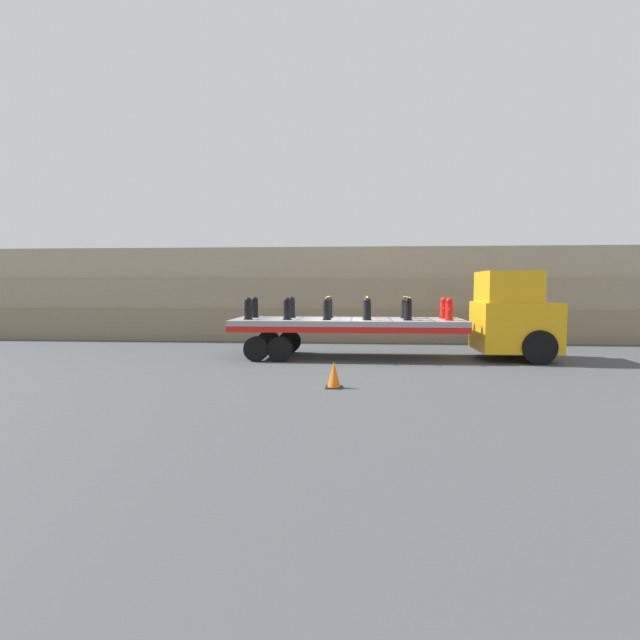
# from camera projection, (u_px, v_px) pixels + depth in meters

# --- Properties ---
(ground_plane) EXTENTS (120.00, 120.00, 0.00)m
(ground_plane) POSITION_uv_depth(u_px,v_px,m) (347.00, 357.00, 17.67)
(ground_plane) COLOR #3F4244
(rock_cliff) EXTENTS (60.00, 3.30, 4.30)m
(rock_cliff) POSITION_uv_depth(u_px,v_px,m) (351.00, 294.00, 23.83)
(rock_cliff) COLOR #84755B
(rock_cliff) RESTS_ON ground_plane
(truck_cab) EXTENTS (2.54, 2.58, 3.03)m
(truck_cab) POSITION_uv_depth(u_px,v_px,m) (516.00, 316.00, 17.12)
(truck_cab) COLOR orange
(truck_cab) RESTS_ON ground_plane
(flatbed_trailer) EXTENTS (8.07, 2.60, 1.37)m
(flatbed_trailer) POSITION_uv_depth(u_px,v_px,m) (334.00, 326.00, 17.63)
(flatbed_trailer) COLOR gray
(flatbed_trailer) RESTS_ON ground_plane
(fire_hydrant_black_near_0) EXTENTS (0.32, 0.55, 0.78)m
(fire_hydrant_black_near_0) POSITION_uv_depth(u_px,v_px,m) (248.00, 309.00, 17.27)
(fire_hydrant_black_near_0) COLOR black
(fire_hydrant_black_near_0) RESTS_ON flatbed_trailer
(fire_hydrant_black_far_0) EXTENTS (0.32, 0.55, 0.78)m
(fire_hydrant_black_far_0) POSITION_uv_depth(u_px,v_px,m) (255.00, 307.00, 18.37)
(fire_hydrant_black_far_0) COLOR black
(fire_hydrant_black_far_0) RESTS_ON flatbed_trailer
(fire_hydrant_black_near_1) EXTENTS (0.32, 0.55, 0.78)m
(fire_hydrant_black_near_1) POSITION_uv_depth(u_px,v_px,m) (287.00, 309.00, 17.17)
(fire_hydrant_black_near_1) COLOR black
(fire_hydrant_black_near_1) RESTS_ON flatbed_trailer
(fire_hydrant_black_far_1) EXTENTS (0.32, 0.55, 0.78)m
(fire_hydrant_black_far_1) POSITION_uv_depth(u_px,v_px,m) (292.00, 308.00, 18.26)
(fire_hydrant_black_far_1) COLOR black
(fire_hydrant_black_far_1) RESTS_ON flatbed_trailer
(fire_hydrant_black_near_2) EXTENTS (0.32, 0.55, 0.78)m
(fire_hydrant_black_near_2) POSITION_uv_depth(u_px,v_px,m) (327.00, 309.00, 17.06)
(fire_hydrant_black_near_2) COLOR black
(fire_hydrant_black_near_2) RESTS_ON flatbed_trailer
(fire_hydrant_black_far_2) EXTENTS (0.32, 0.55, 0.78)m
(fire_hydrant_black_far_2) POSITION_uv_depth(u_px,v_px,m) (329.00, 308.00, 18.15)
(fire_hydrant_black_far_2) COLOR black
(fire_hydrant_black_far_2) RESTS_ON flatbed_trailer
(fire_hydrant_black_near_3) EXTENTS (0.32, 0.55, 0.78)m
(fire_hydrant_black_near_3) POSITION_uv_depth(u_px,v_px,m) (367.00, 309.00, 16.95)
(fire_hydrant_black_near_3) COLOR black
(fire_hydrant_black_near_3) RESTS_ON flatbed_trailer
(fire_hydrant_black_far_3) EXTENTS (0.32, 0.55, 0.78)m
(fire_hydrant_black_far_3) POSITION_uv_depth(u_px,v_px,m) (367.00, 308.00, 18.05)
(fire_hydrant_black_far_3) COLOR black
(fire_hydrant_black_far_3) RESTS_ON flatbed_trailer
(fire_hydrant_black_near_4) EXTENTS (0.32, 0.55, 0.78)m
(fire_hydrant_black_near_4) POSITION_uv_depth(u_px,v_px,m) (408.00, 309.00, 16.85)
(fire_hydrant_black_near_4) COLOR black
(fire_hydrant_black_near_4) RESTS_ON flatbed_trailer
(fire_hydrant_black_far_4) EXTENTS (0.32, 0.55, 0.78)m
(fire_hydrant_black_far_4) POSITION_uv_depth(u_px,v_px,m) (405.00, 308.00, 17.94)
(fire_hydrant_black_far_4) COLOR black
(fire_hydrant_black_far_4) RESTS_ON flatbed_trailer
(fire_hydrant_red_near_5) EXTENTS (0.32, 0.55, 0.78)m
(fire_hydrant_red_near_5) POSITION_uv_depth(u_px,v_px,m) (449.00, 309.00, 16.74)
(fire_hydrant_red_near_5) COLOR red
(fire_hydrant_red_near_5) RESTS_ON flatbed_trailer
(fire_hydrant_red_far_5) EXTENTS (0.32, 0.55, 0.78)m
(fire_hydrant_red_far_5) POSITION_uv_depth(u_px,v_px,m) (444.00, 308.00, 17.83)
(fire_hydrant_red_far_5) COLOR red
(fire_hydrant_red_far_5) RESTS_ON flatbed_trailer
(cargo_strap_rear) EXTENTS (0.05, 2.70, 0.01)m
(cargo_strap_rear) POSITION_uv_depth(u_px,v_px,m) (328.00, 297.00, 17.58)
(cargo_strap_rear) COLOR yellow
(cargo_strap_rear) RESTS_ON fire_hydrant_black_near_2
(cargo_strap_middle) EXTENTS (0.05, 2.70, 0.01)m
(cargo_strap_middle) POSITION_uv_depth(u_px,v_px,m) (367.00, 297.00, 17.47)
(cargo_strap_middle) COLOR yellow
(cargo_strap_middle) RESTS_ON fire_hydrant_black_near_3
(cargo_strap_front) EXTENTS (0.05, 2.70, 0.01)m
(cargo_strap_front) POSITION_uv_depth(u_px,v_px,m) (407.00, 297.00, 17.37)
(cargo_strap_front) COLOR yellow
(cargo_strap_front) RESTS_ON fire_hydrant_black_near_4
(traffic_cone) EXTENTS (0.42, 0.42, 0.66)m
(traffic_cone) POSITION_uv_depth(u_px,v_px,m) (334.00, 375.00, 12.36)
(traffic_cone) COLOR black
(traffic_cone) RESTS_ON ground_plane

